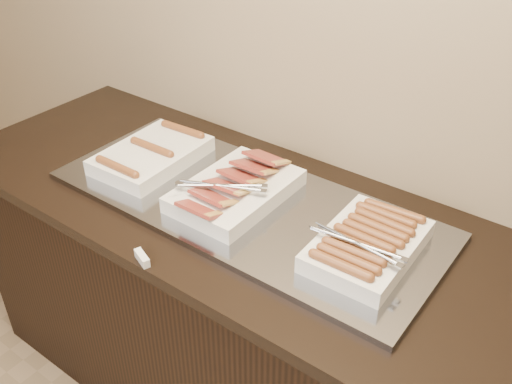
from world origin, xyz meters
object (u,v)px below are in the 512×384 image
Objects in this scene: counter at (244,312)px; warming_tray at (244,204)px; dish_left at (152,155)px; dish_center at (235,189)px; dish_right at (367,244)px.

warming_tray is at bearing 0.00° from counter.
dish_left is (-0.38, -0.00, 0.04)m from warming_tray.
warming_tray is 3.20× the size of dish_left.
dish_right is at bearing -0.16° from dish_center.
dish_right reaches higher than counter.
counter is at bearing 178.09° from dish_right.
dish_left is 0.35m from dish_center.
counter is 5.89× the size of dish_right.
dish_center is (-0.03, -0.00, 0.04)m from warming_tray.
warming_tray is at bearing -2.56° from dish_left.
dish_right is (0.44, -0.00, 0.00)m from dish_center.
warming_tray is at bearing 6.53° from dish_center.
dish_center is (0.35, -0.00, 0.00)m from dish_left.
dish_center is at bearing -3.15° from dish_left.
counter is 0.50m from dish_center.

